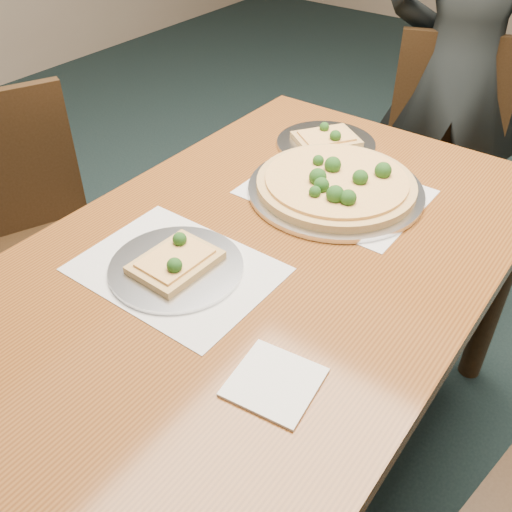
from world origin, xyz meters
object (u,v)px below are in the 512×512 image
Objects in this scene: chair_left at (26,234)px; slice_plate_near at (176,264)px; chair_far at (443,153)px; pizza_pan at (336,185)px; diner at (457,74)px; slice_plate_far at (326,141)px; dining_table at (256,288)px.

slice_plate_near is at bearing -71.83° from chair_left.
chair_left is 0.73m from slice_plate_near.
chair_far reaches higher than pizza_pan.
diner is 0.94m from pizza_pan.
diner is 5.44× the size of slice_plate_far.
chair_far is 0.85m from pizza_pan.
chair_left is 0.93m from pizza_pan.
pizza_pan is 1.56× the size of slice_plate_near.
pizza_pan reaches higher than slice_plate_near.
diner reaches higher than slice_plate_far.
dining_table is 1.26m from diner.
diner is (-0.05, 0.12, 0.25)m from chair_far.
chair_left is at bearing -173.98° from dining_table.
diner is 0.74m from slice_plate_far.
slice_plate_far is at bearing 126.33° from pizza_pan.
slice_plate_near is (-0.06, -1.40, 0.00)m from diner.
dining_table is at bearing 52.13° from slice_plate_near.
dining_table is at bearing -111.96° from chair_far.
slice_plate_near is at bearing -127.87° from dining_table.
diner is at bearing -6.38° from chair_left.
chair_far is at bearing 90.69° from diner.
dining_table is at bearing -91.29° from pizza_pan.
slice_plate_near is 1.00× the size of slice_plate_far.
diner is (-0.04, 1.26, 0.10)m from dining_table.
slice_plate_near is at bearing -86.62° from slice_plate_far.
slice_plate_far is at bearing 93.38° from slice_plate_near.
dining_table is 1.14m from chair_far.
diner is at bearing 92.98° from pizza_pan.
slice_plate_far reaches higher than dining_table.
slice_plate_near is (-0.11, -1.27, 0.25)m from chair_far.
chair_left is 3.25× the size of slice_plate_near.
pizza_pan is at bearing -40.25° from chair_left.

